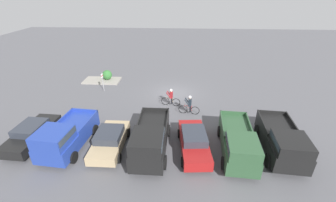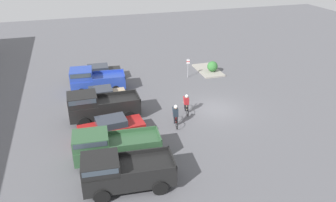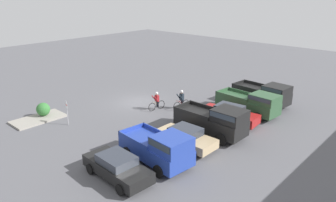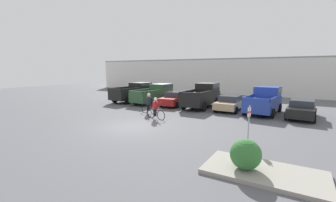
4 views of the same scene
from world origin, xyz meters
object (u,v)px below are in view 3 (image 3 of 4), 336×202
(sedan_1, at_px, (185,137))
(sedan_0, at_px, (229,114))
(pickup_truck_1, at_px, (252,103))
(fire_lane_sign, at_px, (67,110))
(pickup_truck_3, at_px, (160,147))
(cyclist_1, at_px, (181,99))
(sedan_2, at_px, (117,167))
(shrub, at_px, (43,109))
(pickup_truck_2, at_px, (215,120))
(pickup_truck_0, at_px, (264,94))
(cyclist_0, at_px, (157,101))

(sedan_1, bearing_deg, sedan_0, -178.89)
(pickup_truck_1, xyz_separation_m, fire_lane_sign, (11.77, -9.45, 0.17))
(pickup_truck_3, distance_m, fire_lane_sign, 9.52)
(sedan_1, bearing_deg, cyclist_1, -137.59)
(fire_lane_sign, bearing_deg, sedan_2, 75.95)
(fire_lane_sign, xyz_separation_m, shrub, (0.49, -2.94, -0.53))
(sedan_0, distance_m, sedan_1, 5.60)
(pickup_truck_1, height_order, pickup_truck_2, pickup_truck_2)
(pickup_truck_0, xyz_separation_m, fire_lane_sign, (14.57, -9.19, 0.11))
(pickup_truck_1, bearing_deg, pickup_truck_0, -174.72)
(pickup_truck_0, height_order, fire_lane_sign, pickup_truck_0)
(pickup_truck_3, distance_m, cyclist_1, 9.83)
(sedan_0, bearing_deg, pickup_truck_1, 171.62)
(pickup_truck_3, bearing_deg, shrub, -85.17)
(fire_lane_sign, bearing_deg, pickup_truck_3, 93.37)
(sedan_2, relative_size, fire_lane_sign, 2.27)
(sedan_0, xyz_separation_m, shrub, (9.49, -11.99, -0.02))
(cyclist_1, bearing_deg, fire_lane_sign, -25.38)
(sedan_1, xyz_separation_m, pickup_truck_3, (2.84, 0.35, 0.43))
(pickup_truck_2, height_order, fire_lane_sign, pickup_truck_2)
(fire_lane_sign, bearing_deg, cyclist_1, 154.62)
(pickup_truck_1, bearing_deg, sedan_1, -2.05)
(pickup_truck_2, bearing_deg, pickup_truck_0, -177.37)
(cyclist_0, relative_size, cyclist_1, 0.98)
(pickup_truck_3, relative_size, sedan_2, 1.10)
(pickup_truck_2, distance_m, sedan_2, 8.45)
(pickup_truck_1, distance_m, sedan_0, 2.82)
(sedan_1, relative_size, sedan_2, 0.93)
(fire_lane_sign, bearing_deg, cyclist_0, 159.17)
(pickup_truck_1, relative_size, cyclist_0, 3.14)
(sedan_2, xyz_separation_m, shrub, (-1.71, -11.74, -0.02))
(pickup_truck_0, relative_size, pickup_truck_2, 0.97)
(cyclist_1, distance_m, shrub, 11.74)
(sedan_0, bearing_deg, pickup_truck_0, 178.47)
(pickup_truck_3, bearing_deg, fire_lane_sign, -86.63)
(cyclist_1, bearing_deg, pickup_truck_2, 63.94)
(fire_lane_sign, bearing_deg, shrub, -80.52)
(sedan_0, distance_m, cyclist_0, 6.57)
(pickup_truck_2, xyz_separation_m, sedan_1, (2.80, -0.42, -0.50))
(pickup_truck_0, relative_size, pickup_truck_1, 0.95)
(pickup_truck_0, relative_size, sedan_0, 1.10)
(sedan_0, bearing_deg, sedan_1, 1.11)
(pickup_truck_1, xyz_separation_m, cyclist_0, (4.58, -6.72, -0.23))
(cyclist_1, bearing_deg, shrub, -37.42)
(cyclist_1, relative_size, fire_lane_sign, 0.89)
(fire_lane_sign, bearing_deg, sedan_0, 134.85)
(pickup_truck_1, bearing_deg, cyclist_1, -60.84)
(sedan_1, relative_size, pickup_truck_3, 0.84)
(pickup_truck_1, height_order, pickup_truck_3, pickup_truck_3)
(pickup_truck_1, distance_m, fire_lane_sign, 15.09)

